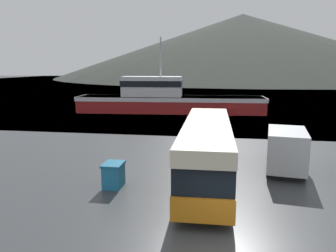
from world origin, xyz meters
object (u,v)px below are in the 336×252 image
(tour_bus, at_px, (207,148))
(storage_bin, at_px, (114,175))
(fishing_boat, at_px, (166,99))
(small_boat, at_px, (225,109))
(delivery_van, at_px, (286,149))

(tour_bus, bearing_deg, storage_bin, -159.59)
(fishing_boat, distance_m, small_boat, 8.25)
(tour_bus, relative_size, fishing_boat, 0.48)
(tour_bus, relative_size, small_boat, 2.29)
(small_boat, bearing_deg, delivery_van, 61.37)
(delivery_van, distance_m, storage_bin, 10.64)
(storage_bin, bearing_deg, delivery_van, 25.09)
(tour_bus, height_order, storage_bin, tour_bus)
(storage_bin, bearing_deg, fishing_boat, 93.84)
(tour_bus, distance_m, delivery_van, 5.46)
(tour_bus, height_order, fishing_boat, fishing_boat)
(fishing_boat, relative_size, storage_bin, 19.62)
(fishing_boat, bearing_deg, small_boat, 89.69)
(tour_bus, relative_size, storage_bin, 9.45)
(tour_bus, bearing_deg, delivery_van, 27.38)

